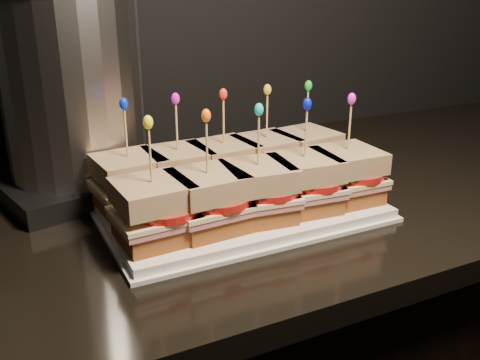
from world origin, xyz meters
name	(u,v)px	position (x,y,z in m)	size (l,w,h in m)	color
granite_slab	(255,200)	(0.32, 1.68, 0.86)	(2.28, 0.66, 0.03)	black
platter	(240,209)	(0.26, 1.61, 0.89)	(0.39, 0.24, 0.02)	white
platter_rim	(240,213)	(0.26, 1.61, 0.88)	(0.40, 0.25, 0.01)	white
sandwich_0_bread_bot	(131,200)	(0.11, 1.66, 0.91)	(0.09, 0.09, 0.02)	#643011
sandwich_0_ham	(130,190)	(0.11, 1.66, 0.93)	(0.10, 0.09, 0.01)	#B55C59
sandwich_0_cheese	(130,185)	(0.11, 1.66, 0.93)	(0.10, 0.09, 0.01)	beige
sandwich_0_tomato	(139,180)	(0.12, 1.66, 0.94)	(0.09, 0.09, 0.01)	#B11713
sandwich_0_bread_top	(129,167)	(0.11, 1.66, 0.96)	(0.09, 0.09, 0.03)	#59280D
sandwich_0_pick	(126,136)	(0.11, 1.66, 1.01)	(0.00, 0.00, 0.09)	tan
sandwich_0_frill	(124,104)	(0.11, 1.66, 1.05)	(0.01, 0.01, 0.02)	#0325D4
sandwich_1_bread_bot	(180,192)	(0.19, 1.66, 0.91)	(0.09, 0.09, 0.02)	#643011
sandwich_1_ham	(179,182)	(0.19, 1.66, 0.93)	(0.10, 0.09, 0.01)	#B55C59
sandwich_1_cheese	(179,177)	(0.19, 1.66, 0.93)	(0.10, 0.09, 0.01)	beige
sandwich_1_tomato	(188,172)	(0.20, 1.66, 0.94)	(0.09, 0.09, 0.01)	#B11713
sandwich_1_bread_top	(178,160)	(0.19, 1.66, 0.96)	(0.09, 0.09, 0.03)	#59280D
sandwich_1_pick	(177,130)	(0.19, 1.66, 1.01)	(0.00, 0.00, 0.09)	tan
sandwich_1_frill	(175,99)	(0.19, 1.66, 1.05)	(0.01, 0.01, 0.02)	#CD17BC
sandwich_2_bread_bot	(224,184)	(0.26, 1.66, 0.91)	(0.09, 0.09, 0.02)	#643011
sandwich_2_ham	(224,174)	(0.26, 1.66, 0.93)	(0.10, 0.09, 0.01)	#B55C59
sandwich_2_cheese	(224,170)	(0.26, 1.66, 0.93)	(0.10, 0.09, 0.01)	beige
sandwich_2_tomato	(233,165)	(0.27, 1.66, 0.94)	(0.09, 0.09, 0.01)	#B11713
sandwich_2_bread_top	(224,153)	(0.26, 1.66, 0.96)	(0.09, 0.09, 0.03)	#59280D
sandwich_2_pick	(224,124)	(0.26, 1.66, 1.01)	(0.00, 0.00, 0.09)	tan
sandwich_2_frill	(223,94)	(0.26, 1.66, 1.05)	(0.01, 0.01, 0.02)	red
sandwich_3_bread_bot	(266,177)	(0.33, 1.66, 0.91)	(0.09, 0.09, 0.02)	#643011
sandwich_3_ham	(266,167)	(0.33, 1.66, 0.93)	(0.10, 0.09, 0.01)	#B55C59
sandwich_3_cheese	(266,163)	(0.33, 1.66, 0.93)	(0.10, 0.09, 0.01)	beige
sandwich_3_tomato	(275,158)	(0.34, 1.66, 0.94)	(0.09, 0.09, 0.01)	#B11713
sandwich_3_bread_top	(266,147)	(0.33, 1.66, 0.96)	(0.09, 0.09, 0.03)	#59280D
sandwich_3_pick	(267,119)	(0.33, 1.66, 1.01)	(0.00, 0.00, 0.09)	tan
sandwich_3_frill	(267,90)	(0.33, 1.66, 1.05)	(0.01, 0.01, 0.02)	gold
sandwich_4_bread_bot	(305,170)	(0.41, 1.66, 0.91)	(0.09, 0.09, 0.02)	#643011
sandwich_4_ham	(305,161)	(0.41, 1.66, 0.93)	(0.10, 0.09, 0.01)	#B55C59
sandwich_4_cheese	(305,157)	(0.41, 1.66, 0.93)	(0.10, 0.09, 0.01)	beige
sandwich_4_tomato	(314,152)	(0.42, 1.66, 0.94)	(0.09, 0.09, 0.01)	#B11713
sandwich_4_bread_top	(306,141)	(0.41, 1.66, 0.96)	(0.09, 0.09, 0.03)	#59280D
sandwich_4_pick	(307,114)	(0.41, 1.66, 1.01)	(0.00, 0.00, 0.09)	tan
sandwich_4_frill	(308,86)	(0.41, 1.66, 1.05)	(0.01, 0.01, 0.02)	green
sandwich_5_bread_bot	(155,230)	(0.11, 1.55, 0.91)	(0.09, 0.09, 0.02)	#643011
sandwich_5_ham	(154,219)	(0.11, 1.55, 0.93)	(0.10, 0.09, 0.01)	#B55C59
sandwich_5_cheese	(154,214)	(0.11, 1.55, 0.93)	(0.10, 0.09, 0.01)	beige
sandwich_5_tomato	(164,208)	(0.12, 1.55, 0.94)	(0.09, 0.09, 0.01)	#B11713
sandwich_5_bread_top	(153,194)	(0.11, 1.55, 0.96)	(0.09, 0.09, 0.03)	#59280D
sandwich_5_pick	(150,159)	(0.11, 1.55, 1.01)	(0.00, 0.00, 0.09)	tan
sandwich_5_frill	(148,122)	(0.11, 1.55, 1.05)	(0.01, 0.01, 0.02)	yellow
sandwich_6_bread_bot	(208,220)	(0.19, 1.55, 0.91)	(0.09, 0.09, 0.02)	#643011
sandwich_6_ham	(208,208)	(0.19, 1.55, 0.93)	(0.10, 0.09, 0.01)	#B55C59
sandwich_6_cheese	(208,203)	(0.19, 1.55, 0.93)	(0.10, 0.09, 0.01)	beige
sandwich_6_tomato	(218,198)	(0.20, 1.55, 0.94)	(0.09, 0.09, 0.01)	#B11713
sandwich_6_bread_top	(208,184)	(0.19, 1.55, 0.96)	(0.09, 0.09, 0.03)	#59280D
sandwich_6_pick	(207,151)	(0.19, 1.55, 1.01)	(0.00, 0.00, 0.09)	tan
sandwich_6_frill	(206,115)	(0.19, 1.55, 1.05)	(0.01, 0.01, 0.02)	orange
sandwich_7_bread_bot	(258,210)	(0.26, 1.55, 0.91)	(0.09, 0.09, 0.02)	#643011
sandwich_7_ham	(258,199)	(0.26, 1.55, 0.93)	(0.10, 0.09, 0.01)	#B55C59
sandwich_7_cheese	(258,194)	(0.26, 1.55, 0.93)	(0.10, 0.09, 0.01)	beige
sandwich_7_tomato	(268,189)	(0.27, 1.55, 0.94)	(0.09, 0.09, 0.01)	#B11713
sandwich_7_bread_top	(258,175)	(0.26, 1.55, 0.96)	(0.09, 0.09, 0.03)	#59280D
sandwich_7_pick	(259,143)	(0.26, 1.55, 1.01)	(0.00, 0.00, 0.09)	tan
sandwich_7_frill	(259,109)	(0.26, 1.55, 1.05)	(0.01, 0.01, 0.02)	#04C5BA
sandwich_8_bread_bot	(303,200)	(0.33, 1.55, 0.91)	(0.09, 0.09, 0.02)	#643011
sandwich_8_ham	(303,190)	(0.33, 1.55, 0.93)	(0.10, 0.09, 0.01)	#B55C59
sandwich_8_cheese	(304,185)	(0.33, 1.55, 0.93)	(0.10, 0.09, 0.01)	beige
sandwich_8_tomato	(313,180)	(0.34, 1.55, 0.94)	(0.09, 0.09, 0.01)	#B11713
sandwich_8_bread_top	(304,167)	(0.33, 1.55, 0.96)	(0.09, 0.09, 0.03)	#59280D
sandwich_8_pick	(306,136)	(0.33, 1.55, 1.01)	(0.00, 0.00, 0.09)	tan
sandwich_8_frill	(307,104)	(0.33, 1.55, 1.05)	(0.01, 0.01, 0.02)	#0710E4
sandwich_9_bread_bot	(345,192)	(0.41, 1.55, 0.91)	(0.09, 0.09, 0.02)	#643011
sandwich_9_ham	(346,182)	(0.41, 1.55, 0.93)	(0.10, 0.09, 0.01)	#B55C59
sandwich_9_cheese	(346,177)	(0.41, 1.55, 0.93)	(0.10, 0.09, 0.01)	beige
sandwich_9_tomato	(355,173)	(0.42, 1.55, 0.94)	(0.09, 0.09, 0.01)	#B11713
sandwich_9_bread_top	(347,160)	(0.41, 1.55, 0.96)	(0.09, 0.09, 0.03)	#59280D
sandwich_9_pick	(349,130)	(0.41, 1.55, 1.01)	(0.00, 0.00, 0.09)	tan
sandwich_9_frill	(352,99)	(0.41, 1.55, 1.05)	(0.01, 0.01, 0.02)	#D123CA
appliance_base	(83,180)	(0.07, 1.81, 0.90)	(0.26, 0.21, 0.03)	#262628
appliance_body	(72,87)	(0.07, 1.81, 1.05)	(0.21, 0.21, 0.28)	silver
appliance	(73,90)	(0.07, 1.81, 1.05)	(0.26, 0.21, 0.33)	silver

